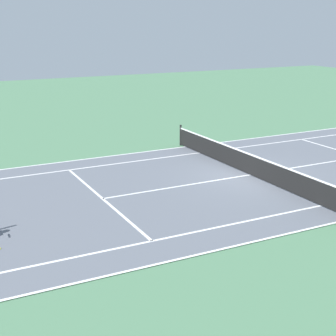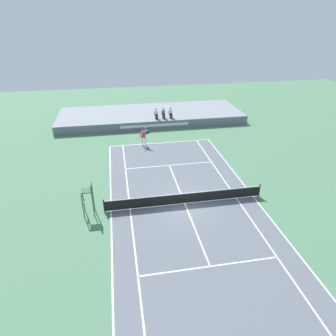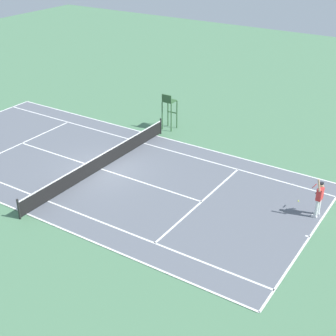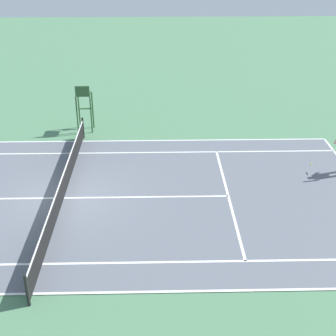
% 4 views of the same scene
% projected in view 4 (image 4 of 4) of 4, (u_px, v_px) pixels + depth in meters
% --- Properties ---
extents(ground_plane, '(80.00, 80.00, 0.00)m').
position_uv_depth(ground_plane, '(64.00, 198.00, 19.16)').
color(ground_plane, '#4C7A56').
extents(court, '(11.08, 23.88, 0.03)m').
position_uv_depth(court, '(64.00, 198.00, 19.15)').
color(court, slate).
rests_on(court, ground).
extents(net, '(11.98, 0.10, 1.07)m').
position_uv_depth(net, '(63.00, 187.00, 18.92)').
color(net, black).
rests_on(net, ground).
extents(tennis_ball, '(0.07, 0.07, 0.07)m').
position_uv_depth(tennis_ball, '(311.00, 165.00, 21.73)').
color(tennis_ball, '#D1E533').
rests_on(tennis_ball, ground).
extents(umpire_chair, '(0.77, 0.77, 2.44)m').
position_uv_depth(umpire_chair, '(84.00, 102.00, 24.64)').
color(umpire_chair, '#2D562D').
rests_on(umpire_chair, ground).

